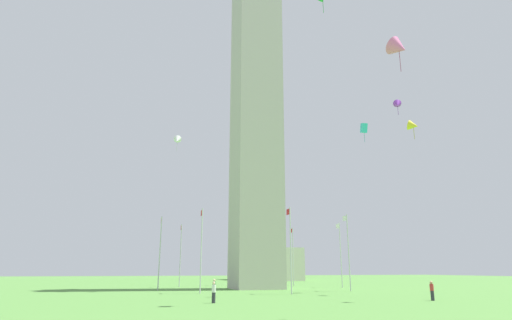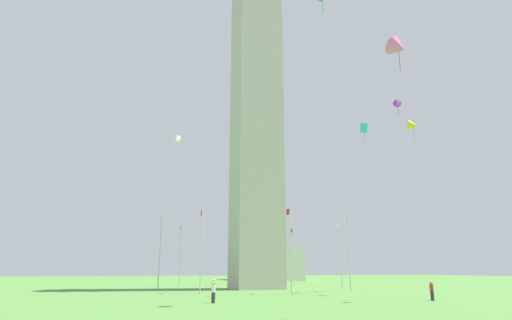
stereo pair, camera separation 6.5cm
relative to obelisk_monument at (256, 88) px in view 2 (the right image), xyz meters
name	(u,v)px [view 2 (the right image)]	position (x,y,z in m)	size (l,w,h in m)	color
ground_plane	(256,289)	(0.00, 0.00, -29.35)	(260.00, 260.00, 0.00)	#548C3D
obelisk_monument	(256,88)	(0.00, 0.00, 0.00)	(6.46, 6.46, 58.71)	#B7B2A8
flagpole_n	(233,254)	(13.06, 0.00, -24.29)	(1.12, 0.14, 9.32)	silver
flagpole_ne	(181,252)	(9.25, 9.20, -24.29)	(1.12, 0.14, 9.32)	silver
flagpole_e	(160,249)	(0.05, 13.01, -24.29)	(1.12, 0.14, 9.32)	silver
flagpole_se	(201,246)	(-9.14, 9.20, -24.29)	(1.12, 0.14, 9.32)	silver
flagpole_s	(290,246)	(-12.95, 0.00, -24.29)	(1.12, 0.14, 9.32)	silver
flagpole_sw	(348,249)	(-9.14, -9.20, -24.29)	(1.12, 0.14, 9.32)	silver
flagpole_w	(340,252)	(0.05, -13.01, -24.29)	(1.12, 0.14, 9.32)	silver
flagpole_nw	(293,254)	(9.25, -9.20, -24.29)	(1.12, 0.14, 9.32)	silver
person_white_shirt	(213,292)	(-22.71, 10.43, -28.54)	(0.32, 0.32, 1.63)	#2D2D38
person_red_shirt	(432,291)	(-25.46, -7.86, -28.56)	(0.32, 0.32, 1.61)	#2D2D38
person_green_shirt	(214,288)	(-15.55, 8.93, -28.53)	(0.32, 0.32, 1.67)	#2D2D38
kite_white_delta	(177,140)	(-3.29, 11.83, -10.37)	(1.56, 1.31, 2.14)	white
kite_pink_delta	(398,48)	(-36.61, 1.76, -13.25)	(1.93, 1.76, 2.44)	pink
kite_yellow_delta	(413,126)	(-26.18, -7.05, -14.06)	(1.44, 1.42, 1.88)	yellow
kite_cyan_box	(364,128)	(-12.27, -10.60, -9.38)	(1.04, 0.77, 2.55)	#33C6D1
kite_purple_delta	(397,104)	(-17.84, -11.79, -8.18)	(1.55, 1.46, 1.94)	purple
distant_building	(263,265)	(46.99, -16.18, -25.61)	(23.62, 12.69, 7.49)	beige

